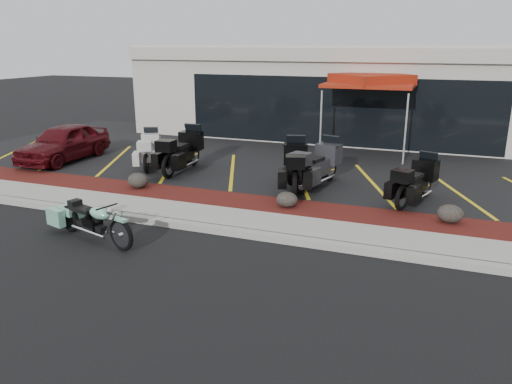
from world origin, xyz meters
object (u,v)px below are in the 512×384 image
at_px(touring_white, 152,145).
at_px(parked_car, 64,143).
at_px(traffic_cone, 296,155).
at_px(hero_cruiser, 121,230).
at_px(popup_canopy, 371,82).

bearing_deg(touring_white, parked_car, 80.72).
xyz_separation_m(touring_white, traffic_cone, (4.51, 1.80, -0.37)).
xyz_separation_m(hero_cruiser, traffic_cone, (1.21, 8.23, -0.06)).
height_order(hero_cruiser, touring_white, touring_white).
relative_size(hero_cruiser, touring_white, 1.23).
relative_size(hero_cruiser, parked_car, 0.69).
bearing_deg(popup_canopy, hero_cruiser, -88.42).
bearing_deg(traffic_cone, touring_white, -158.25).
relative_size(hero_cruiser, traffic_cone, 5.47).
bearing_deg(parked_car, hero_cruiser, -43.24).
distance_m(hero_cruiser, parked_car, 8.40).
bearing_deg(touring_white, traffic_cone, -93.15).
xyz_separation_m(touring_white, popup_canopy, (6.52, 4.11, 1.96)).
height_order(touring_white, traffic_cone, touring_white).
bearing_deg(popup_canopy, traffic_cone, -112.47).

